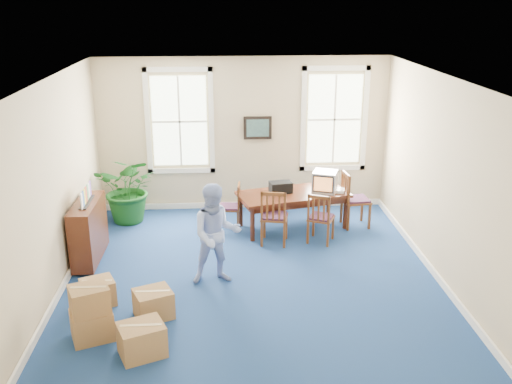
{
  "coord_description": "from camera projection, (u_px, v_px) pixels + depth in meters",
  "views": [
    {
      "loc": [
        -0.47,
        -8.33,
        4.35
      ],
      "look_at": [
        0.1,
        0.6,
        1.25
      ],
      "focal_mm": 40.0,
      "sensor_mm": 36.0,
      "label": 1
    }
  ],
  "objects": [
    {
      "name": "window_right",
      "position": [
        334.0,
        119.0,
        11.84
      ],
      "size": [
        1.4,
        0.12,
        2.2
      ],
      "primitive_type": null,
      "color": "white",
      "rests_on": "ground"
    },
    {
      "name": "game_console",
      "position": [
        340.0,
        190.0,
        11.09
      ],
      "size": [
        0.22,
        0.26,
        0.06
      ],
      "primitive_type": "cube",
      "rotation": [
        0.0,
        0.0,
        -0.2
      ],
      "color": "white",
      "rests_on": "conference_table"
    },
    {
      "name": "wall_picture",
      "position": [
        258.0,
        128.0,
        11.77
      ],
      "size": [
        0.58,
        0.06,
        0.48
      ],
      "primitive_type": null,
      "color": "black",
      "rests_on": "ground"
    },
    {
      "name": "wall_right",
      "position": [
        442.0,
        180.0,
        8.96
      ],
      "size": [
        0.0,
        6.5,
        6.5
      ],
      "primitive_type": "plane",
      "rotation": [
        1.57,
        0.0,
        -1.57
      ],
      "color": "#C4AF8A",
      "rests_on": "ground"
    },
    {
      "name": "crt_tv",
      "position": [
        325.0,
        181.0,
        11.06
      ],
      "size": [
        0.58,
        0.61,
        0.41
      ],
      "primitive_type": null,
      "rotation": [
        0.0,
        0.0,
        -0.34
      ],
      "color": "#B7B7BC",
      "rests_on": "conference_table"
    },
    {
      "name": "equipment_bag",
      "position": [
        281.0,
        187.0,
        11.04
      ],
      "size": [
        0.46,
        0.35,
        0.21
      ],
      "primitive_type": "cube",
      "rotation": [
        0.0,
        0.0,
        0.18
      ],
      "color": "black",
      "rests_on": "conference_table"
    },
    {
      "name": "baseboard_right",
      "position": [
        430.0,
        268.0,
        9.46
      ],
      "size": [
        0.04,
        6.5,
        0.12
      ],
      "primitive_type": "cube",
      "color": "white",
      "rests_on": "ground"
    },
    {
      "name": "floor",
      "position": [
        252.0,
        276.0,
        9.31
      ],
      "size": [
        6.5,
        6.5,
        0.0
      ],
      "primitive_type": "plane",
      "color": "navy",
      "rests_on": "ground"
    },
    {
      "name": "man",
      "position": [
        216.0,
        234.0,
        8.88
      ],
      "size": [
        0.88,
        0.72,
        1.63
      ],
      "primitive_type": "imported",
      "rotation": [
        0.0,
        0.0,
        0.14
      ],
      "color": "#97AEEA",
      "rests_on": "ground"
    },
    {
      "name": "baseboard_back",
      "position": [
        244.0,
        204.0,
        12.32
      ],
      "size": [
        6.0,
        0.04,
        0.12
      ],
      "primitive_type": "cube",
      "color": "white",
      "rests_on": "ground"
    },
    {
      "name": "chair_near_left",
      "position": [
        274.0,
        216.0,
        10.4
      ],
      "size": [
        0.56,
        0.56,
        1.06
      ],
      "primitive_type": null,
      "rotation": [
        0.0,
        0.0,
        2.94
      ],
      "color": "brown",
      "rests_on": "ground"
    },
    {
      "name": "chair_end_right",
      "position": [
        356.0,
        199.0,
        11.17
      ],
      "size": [
        0.55,
        0.55,
        1.11
      ],
      "primitive_type": null,
      "rotation": [
        0.0,
        0.0,
        1.68
      ],
      "color": "brown",
      "rests_on": "ground"
    },
    {
      "name": "potted_plant",
      "position": [
        130.0,
        188.0,
        11.36
      ],
      "size": [
        1.44,
        1.32,
        1.39
      ],
      "primitive_type": "imported",
      "rotation": [
        0.0,
        0.0,
        -0.2
      ],
      "color": "#114514",
      "rests_on": "ground"
    },
    {
      "name": "ceiling",
      "position": [
        252.0,
        79.0,
        8.26
      ],
      "size": [
        6.5,
        6.5,
        0.0
      ],
      "primitive_type": "plane",
      "rotation": [
        3.14,
        0.0,
        0.0
      ],
      "color": "white",
      "rests_on": "ground"
    },
    {
      "name": "baseboard_left",
      "position": [
        67.0,
        278.0,
        9.11
      ],
      "size": [
        0.04,
        6.5,
        0.12
      ],
      "primitive_type": "cube",
      "color": "white",
      "rests_on": "ground"
    },
    {
      "name": "chair_end_left",
      "position": [
        229.0,
        207.0,
        11.06
      ],
      "size": [
        0.45,
        0.45,
        0.92
      ],
      "primitive_type": null,
      "rotation": [
        0.0,
        0.0,
        -1.67
      ],
      "color": "brown",
      "rests_on": "ground"
    },
    {
      "name": "chair_near_right",
      "position": [
        321.0,
        217.0,
        10.47
      ],
      "size": [
        0.58,
        0.58,
        0.97
      ],
      "primitive_type": null,
      "rotation": [
        0.0,
        0.0,
        2.71
      ],
      "color": "brown",
      "rests_on": "ground"
    },
    {
      "name": "conference_table",
      "position": [
        293.0,
        210.0,
        11.16
      ],
      "size": [
        2.28,
        1.46,
        0.72
      ],
      "primitive_type": null,
      "rotation": [
        0.0,
        0.0,
        0.25
      ],
      "color": "#481F11",
      "rests_on": "ground"
    },
    {
      "name": "cardboard_boxes",
      "position": [
        108.0,
        307.0,
        7.61
      ],
      "size": [
        1.83,
        1.83,
        0.81
      ],
      "primitive_type": null,
      "rotation": [
        0.0,
        0.0,
        0.37
      ],
      "color": "#A67848",
      "rests_on": "ground"
    },
    {
      "name": "brochure_rack",
      "position": [
        86.0,
        197.0,
        9.51
      ],
      "size": [
        0.2,
        0.67,
        0.29
      ],
      "primitive_type": null,
      "rotation": [
        0.0,
        0.0,
        -0.12
      ],
      "color": "#99999E",
      "rests_on": "credenza"
    },
    {
      "name": "wall_front",
      "position": [
        270.0,
        285.0,
        5.72
      ],
      "size": [
        6.5,
        0.0,
        6.5
      ],
      "primitive_type": "plane",
      "rotation": [
        -1.57,
        0.0,
        0.0
      ],
      "color": "#C4AF8A",
      "rests_on": "ground"
    },
    {
      "name": "window_left",
      "position": [
        180.0,
        121.0,
        11.65
      ],
      "size": [
        1.4,
        0.12,
        2.2
      ],
      "primitive_type": null,
      "color": "white",
      "rests_on": "ground"
    },
    {
      "name": "wall_back",
      "position": [
        243.0,
        135.0,
        11.84
      ],
      "size": [
        6.5,
        0.0,
        6.5
      ],
      "primitive_type": "plane",
      "rotation": [
        1.57,
        0.0,
        0.0
      ],
      "color": "#C4AF8A",
      "rests_on": "ground"
    },
    {
      "name": "credenza",
      "position": [
        89.0,
        233.0,
        9.72
      ],
      "size": [
        0.39,
        1.3,
        1.02
      ],
      "primitive_type": "cube",
      "rotation": [
        0.0,
        0.0,
        -0.02
      ],
      "color": "#481F11",
      "rests_on": "ground"
    },
    {
      "name": "wall_left",
      "position": [
        54.0,
        187.0,
        8.6
      ],
      "size": [
        0.0,
        6.5,
        6.5
      ],
      "primitive_type": "plane",
      "rotation": [
        1.57,
        0.0,
        1.57
      ],
      "color": "#C4AF8A",
      "rests_on": "ground"
    }
  ]
}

